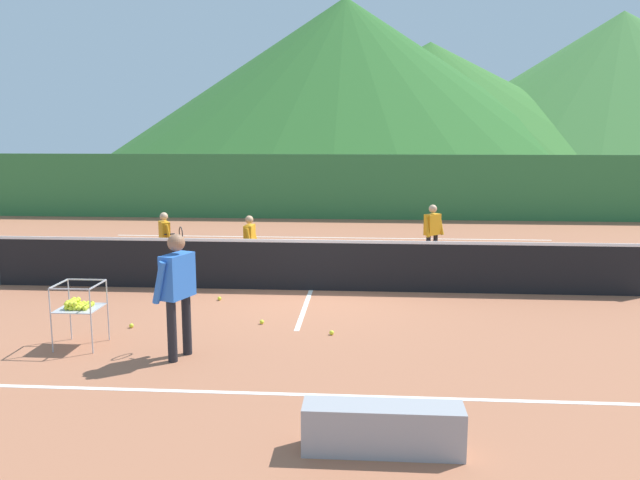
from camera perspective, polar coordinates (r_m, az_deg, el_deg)
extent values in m
plane|color=#A86647|center=(12.14, -0.82, -4.51)|extent=(120.00, 120.00, 0.00)
cube|color=white|center=(7.53, -4.11, -13.52)|extent=(12.36, 0.08, 0.01)
cube|color=white|center=(18.15, 0.86, 0.22)|extent=(12.36, 0.08, 0.01)
cube|color=white|center=(12.14, -0.82, -4.50)|extent=(0.08, 5.06, 0.01)
cube|color=black|center=(12.03, -0.82, -2.39)|extent=(12.22, 0.02, 0.92)
cube|color=white|center=(11.94, -0.83, -0.11)|extent=(12.22, 0.03, 0.06)
cylinder|color=black|center=(8.58, -13.08, -7.93)|extent=(0.12, 0.12, 0.82)
cylinder|color=black|center=(8.81, -11.82, -7.40)|extent=(0.12, 0.12, 0.82)
cube|color=blue|center=(8.52, -12.61, -3.15)|extent=(0.39, 0.54, 0.58)
sphere|color=#996B4C|center=(8.43, -12.72, -0.24)|extent=(0.23, 0.23, 0.23)
cylinder|color=blue|center=(8.35, -14.15, -3.71)|extent=(0.24, 0.16, 0.57)
cylinder|color=blue|center=(8.77, -11.70, -3.02)|extent=(0.19, 0.14, 0.57)
torus|color=#262628|center=(8.93, -13.03, -3.15)|extent=(0.12, 0.28, 0.29)
cylinder|color=black|center=(8.79, -11.76, -3.31)|extent=(0.22, 0.10, 0.03)
cylinder|color=navy|center=(14.31, -13.73, -1.33)|extent=(0.09, 0.09, 0.63)
cylinder|color=navy|center=(14.08, -13.52, -1.50)|extent=(0.09, 0.09, 0.63)
cube|color=orange|center=(14.11, -13.71, 0.72)|extent=(0.34, 0.41, 0.44)
sphere|color=#DBAD84|center=(14.06, -13.77, 2.06)|extent=(0.17, 0.17, 0.17)
cylinder|color=orange|center=(14.33, -13.69, 0.74)|extent=(0.18, 0.14, 0.43)
cylinder|color=orange|center=(13.91, -13.39, 0.48)|extent=(0.15, 0.12, 0.43)
torus|color=#262628|center=(13.97, -12.32, 0.58)|extent=(0.17, 0.26, 0.29)
cylinder|color=black|center=(13.91, -13.30, 0.51)|extent=(0.20, 0.13, 0.03)
cylinder|color=black|center=(13.61, -6.14, -1.69)|extent=(0.09, 0.09, 0.62)
cylinder|color=black|center=(13.38, -6.40, -1.88)|extent=(0.09, 0.09, 0.62)
cube|color=orange|center=(13.40, -6.31, 0.43)|extent=(0.20, 0.38, 0.43)
sphere|color=tan|center=(13.35, -6.34, 1.82)|extent=(0.17, 0.17, 0.17)
cylinder|color=orange|center=(13.60, -5.87, 0.45)|extent=(0.17, 0.08, 0.42)
cylinder|color=orange|center=(13.20, -6.41, 0.15)|extent=(0.13, 0.07, 0.43)
cylinder|color=black|center=(14.81, 10.25, -0.76)|extent=(0.10, 0.10, 0.67)
cylinder|color=black|center=(14.61, 9.63, -0.89)|extent=(0.10, 0.10, 0.67)
cube|color=orange|center=(14.62, 10.00, 1.38)|extent=(0.41, 0.42, 0.47)
sphere|color=#DBAD84|center=(14.57, 10.04, 2.77)|extent=(0.19, 0.19, 0.19)
cylinder|color=orange|center=(14.77, 10.72, 1.33)|extent=(0.18, 0.18, 0.46)
cylinder|color=orange|center=(14.42, 9.54, 1.15)|extent=(0.15, 0.15, 0.46)
cylinder|color=#B7B7BC|center=(9.90, -21.43, -5.79)|extent=(0.02, 0.02, 0.89)
cylinder|color=#B7B7BC|center=(9.67, -18.42, -5.97)|extent=(0.02, 0.02, 0.89)
cylinder|color=#B7B7BC|center=(9.41, -22.89, -6.66)|extent=(0.02, 0.02, 0.89)
cylinder|color=#B7B7BC|center=(9.18, -19.75, -6.88)|extent=(0.02, 0.02, 0.89)
cube|color=#B7B7BC|center=(9.51, -20.66, -5.71)|extent=(0.56, 0.56, 0.01)
cube|color=#B7B7BC|center=(9.67, -20.09, -3.34)|extent=(0.56, 0.02, 0.02)
cube|color=#B7B7BC|center=(9.18, -21.51, -4.10)|extent=(0.56, 0.02, 0.02)
cube|color=#B7B7BC|center=(9.55, -22.31, -3.64)|extent=(0.02, 0.56, 0.02)
cube|color=#B7B7BC|center=(9.31, -19.22, -3.78)|extent=(0.02, 0.56, 0.02)
sphere|color=yellow|center=(9.44, -21.69, -5.64)|extent=(0.07, 0.07, 0.07)
sphere|color=yellow|center=(9.49, -21.59, -5.56)|extent=(0.07, 0.07, 0.07)
sphere|color=yellow|center=(9.56, -21.34, -5.47)|extent=(0.07, 0.07, 0.07)
sphere|color=yellow|center=(9.60, -21.20, -5.36)|extent=(0.07, 0.07, 0.07)
sphere|color=yellow|center=(9.67, -21.02, -5.30)|extent=(0.07, 0.07, 0.07)
sphere|color=yellow|center=(9.41, -21.36, -5.71)|extent=(0.07, 0.07, 0.07)
sphere|color=yellow|center=(9.47, -21.20, -5.59)|extent=(0.07, 0.07, 0.07)
sphere|color=yellow|center=(9.52, -21.04, -5.51)|extent=(0.07, 0.07, 0.07)
sphere|color=yellow|center=(9.58, -20.86, -5.41)|extent=(0.07, 0.07, 0.07)
sphere|color=yellow|center=(9.63, -20.69, -5.28)|extent=(0.07, 0.07, 0.07)
sphere|color=yellow|center=(9.38, -21.01, -5.70)|extent=(0.07, 0.07, 0.07)
sphere|color=yellow|center=(9.44, -20.86, -5.61)|extent=(0.07, 0.07, 0.07)
sphere|color=yellow|center=(9.50, -20.66, -5.48)|extent=(0.07, 0.07, 0.07)
sphere|color=yellow|center=(9.55, -20.49, -5.43)|extent=(0.07, 0.07, 0.07)
sphere|color=yellow|center=(9.61, -20.33, -5.30)|extent=(0.07, 0.07, 0.07)
sphere|color=yellow|center=(9.36, -20.67, -5.72)|extent=(0.07, 0.07, 0.07)
sphere|color=yellow|center=(9.41, -20.47, -5.62)|extent=(0.07, 0.07, 0.07)
sphere|color=yellow|center=(9.47, -20.31, -5.55)|extent=(0.07, 0.07, 0.07)
sphere|color=yellow|center=(9.53, -20.14, -5.43)|extent=(0.07, 0.07, 0.07)
sphere|color=yellow|center=(9.59, -19.98, -5.33)|extent=(0.07, 0.07, 0.07)
sphere|color=yellow|center=(9.34, -20.25, -5.76)|extent=(0.07, 0.07, 0.07)
sphere|color=yellow|center=(9.39, -20.12, -5.62)|extent=(0.07, 0.07, 0.07)
sphere|color=yellow|center=(9.45, -19.94, -5.55)|extent=(0.07, 0.07, 0.07)
sphere|color=yellow|center=(9.51, -19.81, -5.46)|extent=(0.07, 0.07, 0.07)
sphere|color=yellow|center=(9.56, -19.67, -5.37)|extent=(0.07, 0.07, 0.07)
sphere|color=yellow|center=(9.43, -21.71, -5.36)|extent=(0.07, 0.07, 0.07)
sphere|color=yellow|center=(9.48, -21.60, -5.24)|extent=(0.07, 0.07, 0.07)
sphere|color=yellow|center=(9.54, -21.41, -5.17)|extent=(0.07, 0.07, 0.07)
sphere|color=yellow|center=(9.59, -21.24, -5.07)|extent=(0.07, 0.07, 0.07)
sphere|color=yellow|center=(9.65, -21.11, -4.95)|extent=(0.07, 0.07, 0.07)
sphere|color=yellow|center=(9.40, -21.34, -5.34)|extent=(0.07, 0.07, 0.07)
sphere|color=yellow|center=(9.46, -21.20, -5.25)|extent=(0.07, 0.07, 0.07)
sphere|color=yellow|center=(9.51, -21.06, -5.16)|extent=(0.07, 0.07, 0.07)
sphere|color=yellow|center=(9.57, -20.89, -5.08)|extent=(0.07, 0.07, 0.07)
sphere|color=yellow|center=(9.62, -20.77, -4.97)|extent=(0.07, 0.07, 0.07)
sphere|color=yellow|center=(9.38, -21.01, -5.36)|extent=(0.07, 0.07, 0.07)
sphere|color=yellow|center=(10.09, -5.22, -7.29)|extent=(0.07, 0.07, 0.07)
sphere|color=yellow|center=(9.53, 1.04, -8.27)|extent=(0.07, 0.07, 0.07)
sphere|color=yellow|center=(10.28, -16.48, -7.34)|extent=(0.07, 0.07, 0.07)
sphere|color=yellow|center=(11.56, -8.97, -5.18)|extent=(0.07, 0.07, 0.07)
cube|color=#33753D|center=(21.95, 1.47, 4.76)|extent=(27.19, 0.08, 2.22)
cube|color=#99999E|center=(6.23, 5.63, -16.41)|extent=(1.50, 0.36, 0.46)
cone|color=#2D6628|center=(77.49, 2.27, 14.20)|extent=(55.52, 55.52, 18.41)
cone|color=#427A38|center=(90.37, 25.14, 12.45)|extent=(57.34, 57.34, 17.74)
cone|color=#38702D|center=(82.18, 9.72, 12.23)|extent=(52.31, 52.31, 13.90)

